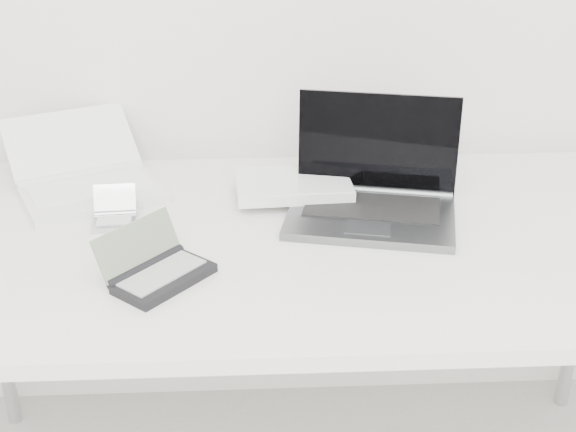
{
  "coord_description": "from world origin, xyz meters",
  "views": [
    {
      "loc": [
        -0.09,
        0.17,
        1.45
      ],
      "look_at": [
        -0.03,
        1.51,
        0.79
      ],
      "focal_mm": 50.0,
      "sensor_mm": 36.0,
      "label": 1
    }
  ],
  "objects_px": {
    "palmtop_charcoal": "(157,270)",
    "desk": "(302,255)",
    "laptop_large": "(346,192)",
    "netbook_open_white": "(86,179)"
  },
  "relations": [
    {
      "from": "desk",
      "to": "laptop_large",
      "type": "distance_m",
      "value": 0.17
    },
    {
      "from": "palmtop_charcoal",
      "to": "desk",
      "type": "bearing_deg",
      "value": -17.72
    },
    {
      "from": "netbook_open_white",
      "to": "palmtop_charcoal",
      "type": "bearing_deg",
      "value": -88.33
    },
    {
      "from": "palmtop_charcoal",
      "to": "netbook_open_white",
      "type": "bearing_deg",
      "value": 67.53
    },
    {
      "from": "laptop_large",
      "to": "netbook_open_white",
      "type": "height_order",
      "value": "laptop_large"
    },
    {
      "from": "laptop_large",
      "to": "palmtop_charcoal",
      "type": "xyz_separation_m",
      "value": [
        -0.36,
        -0.27,
        -0.02
      ]
    },
    {
      "from": "desk",
      "to": "laptop_large",
      "type": "xyz_separation_m",
      "value": [
        0.1,
        0.11,
        0.08
      ]
    },
    {
      "from": "laptop_large",
      "to": "netbook_open_white",
      "type": "bearing_deg",
      "value": -179.26
    },
    {
      "from": "netbook_open_white",
      "to": "palmtop_charcoal",
      "type": "distance_m",
      "value": 0.43
    },
    {
      "from": "laptop_large",
      "to": "netbook_open_white",
      "type": "relative_size",
      "value": 1.1
    }
  ]
}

